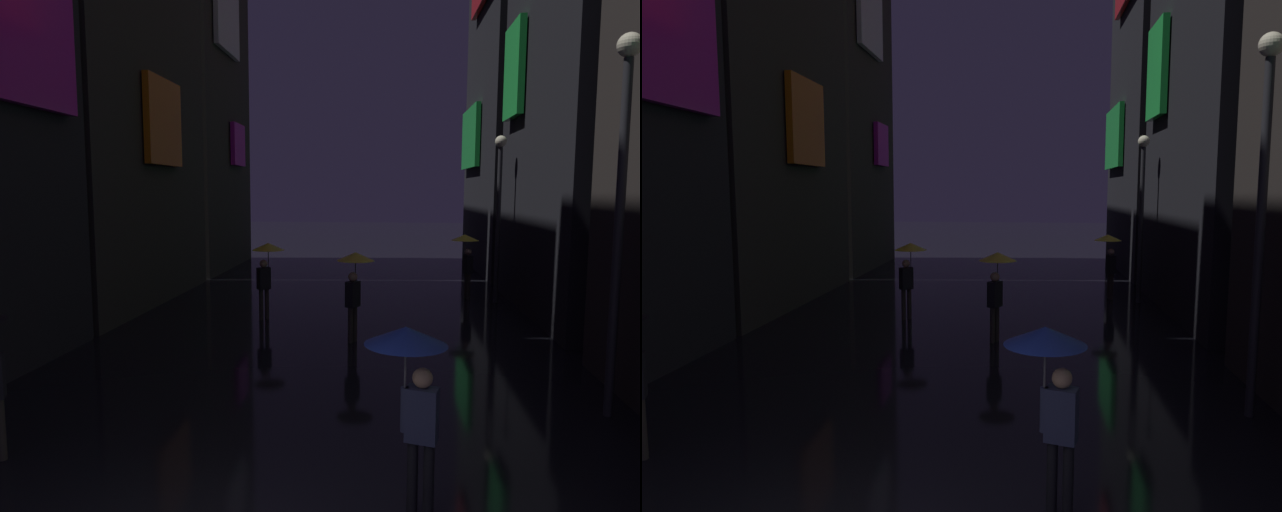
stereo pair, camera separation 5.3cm
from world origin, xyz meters
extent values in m
cube|color=#F226D8|center=(-5.35, 6.50, 6.74)|extent=(0.20, 3.08, 3.15)
cube|color=orange|center=(-5.35, 13.21, 5.64)|extent=(0.20, 2.56, 2.61)
cube|color=#33302D|center=(-7.50, 21.61, 10.63)|extent=(4.00, 7.23, 21.27)
cube|color=#F226D8|center=(-5.35, 22.27, 5.66)|extent=(0.20, 1.92, 1.91)
cube|color=white|center=(-5.35, 20.74, 10.79)|extent=(0.20, 3.38, 2.69)
cube|color=#26E54C|center=(5.35, 14.63, 7.22)|extent=(0.20, 2.04, 2.84)
cube|color=#26E54C|center=(5.35, 23.32, 5.95)|extent=(0.20, 4.22, 2.72)
cylinder|color=black|center=(1.94, 2.01, 0.42)|extent=(0.12, 0.12, 0.85)
cylinder|color=black|center=(1.76, 2.06, 0.42)|extent=(0.12, 0.12, 0.85)
cube|color=#333859|center=(1.85, 2.03, 1.15)|extent=(0.39, 0.31, 0.60)
sphere|color=tan|center=(1.85, 2.03, 1.56)|extent=(0.22, 0.22, 0.22)
cylinder|color=#333859|center=(1.66, 2.03, 1.20)|extent=(0.09, 0.09, 0.50)
cylinder|color=slate|center=(1.66, 2.03, 1.53)|extent=(0.02, 0.02, 0.77)
cone|color=#263FB2|center=(1.66, 2.03, 2.02)|extent=(0.90, 0.90, 0.20)
cylinder|color=#38332D|center=(0.67, 9.08, 0.42)|extent=(0.12, 0.12, 0.85)
cylinder|color=#38332D|center=(0.76, 9.23, 0.42)|extent=(0.12, 0.12, 0.85)
cube|color=black|center=(0.71, 9.15, 1.15)|extent=(0.36, 0.40, 0.60)
sphere|color=tan|center=(0.71, 9.15, 1.56)|extent=(0.22, 0.22, 0.22)
cylinder|color=black|center=(0.76, 9.33, 1.20)|extent=(0.09, 0.09, 0.50)
cylinder|color=slate|center=(0.76, 9.33, 1.53)|extent=(0.02, 0.02, 0.77)
cone|color=yellow|center=(0.76, 9.33, 2.02)|extent=(0.90, 0.90, 0.20)
cylinder|color=#38332D|center=(4.21, 14.92, 0.42)|extent=(0.12, 0.12, 0.85)
cylinder|color=#38332D|center=(4.16, 15.09, 0.42)|extent=(0.12, 0.12, 0.85)
cube|color=black|center=(4.19, 15.00, 1.15)|extent=(0.31, 0.39, 0.60)
sphere|color=beige|center=(4.19, 15.00, 1.56)|extent=(0.22, 0.22, 0.22)
cylinder|color=black|center=(4.09, 15.16, 1.20)|extent=(0.09, 0.09, 0.50)
cylinder|color=slate|center=(4.09, 15.16, 1.53)|extent=(0.02, 0.02, 0.77)
cone|color=yellow|center=(4.09, 15.16, 2.02)|extent=(0.90, 0.90, 0.20)
cylinder|color=#38332D|center=(-1.93, 11.23, 0.42)|extent=(0.12, 0.12, 0.85)
cylinder|color=#38332D|center=(-1.79, 11.35, 0.42)|extent=(0.12, 0.12, 0.85)
cube|color=black|center=(-1.86, 11.29, 1.15)|extent=(0.40, 0.39, 0.60)
sphere|color=tan|center=(-1.86, 11.29, 1.56)|extent=(0.22, 0.22, 0.22)
cylinder|color=black|center=(-1.76, 11.45, 1.20)|extent=(0.09, 0.09, 0.50)
cylinder|color=slate|center=(-1.76, 11.45, 1.53)|extent=(0.02, 0.02, 0.77)
cone|color=yellow|center=(-1.76, 11.45, 2.02)|extent=(0.90, 0.90, 0.20)
cylinder|color=#38332D|center=(-3.60, 2.73, 0.42)|extent=(0.12, 0.12, 0.85)
cylinder|color=#2D2D33|center=(5.00, 14.47, 2.45)|extent=(0.14, 0.14, 4.90)
sphere|color=#F9EFCC|center=(5.00, 14.47, 5.08)|extent=(0.36, 0.36, 0.36)
cylinder|color=#2D2D33|center=(5.00, 5.19, 2.76)|extent=(0.14, 0.14, 5.53)
sphere|color=#F9EFCC|center=(5.00, 5.19, 5.71)|extent=(0.36, 0.36, 0.36)
camera|label=1|loc=(1.41, -3.99, 3.57)|focal=32.00mm
camera|label=2|loc=(1.46, -3.98, 3.57)|focal=32.00mm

